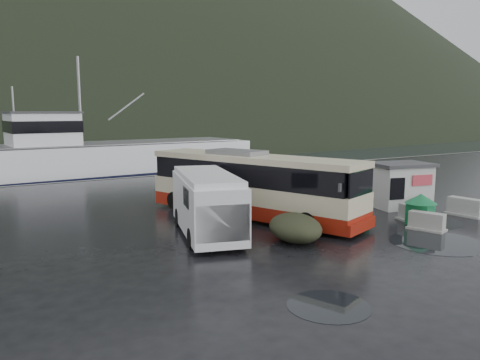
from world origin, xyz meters
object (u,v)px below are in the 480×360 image
dome_tent (295,241)px  fishing_trawler (117,164)px  coach_bus (252,217)px  ticket_kiosk (399,207)px  jersey_barrier_a (426,230)px  jersey_barrier_c (465,216)px  jersey_barrier_b (412,222)px  waste_bin_left (420,224)px  waste_bin_right (352,227)px  white_van (207,235)px

dome_tent → fishing_trawler: 30.33m
coach_bus → fishing_trawler: fishing_trawler is taller
ticket_kiosk → jersey_barrier_a: (-2.94, -3.91, 0.00)m
coach_bus → jersey_barrier_c: coach_bus is taller
coach_bus → jersey_barrier_b: size_ratio=7.45×
waste_bin_left → jersey_barrier_c: bearing=0.8°
waste_bin_right → dome_tent: 3.56m
jersey_barrier_c → fishing_trawler: fishing_trawler is taller
white_van → ticket_kiosk: bearing=15.0°
waste_bin_left → waste_bin_right: size_ratio=0.93×
white_van → jersey_barrier_a: size_ratio=4.02×
jersey_barrier_c → waste_bin_right: bearing=169.3°
jersey_barrier_c → fishing_trawler: bearing=104.0°
waste_bin_left → jersey_barrier_c: waste_bin_left is taller
coach_bus → jersey_barrier_b: coach_bus is taller
ticket_kiosk → jersey_barrier_a: 4.89m
waste_bin_right → ticket_kiosk: (5.23, 1.87, 0.00)m
white_van → jersey_barrier_a: bearing=-10.3°
coach_bus → jersey_barrier_c: bearing=-49.5°
coach_bus → fishing_trawler: (1.27, 25.84, 0.00)m
coach_bus → white_van: size_ratio=1.84×
coach_bus → waste_bin_left: (5.58, -5.16, 0.00)m
waste_bin_left → jersey_barrier_a: (-0.60, -0.81, 0.00)m
jersey_barrier_b → fishing_trawler: size_ratio=0.05×
white_van → fishing_trawler: fishing_trawler is taller
waste_bin_right → jersey_barrier_a: waste_bin_right is taller
fishing_trawler → waste_bin_right: bearing=-90.6°
jersey_barrier_a → waste_bin_right: bearing=138.4°
fishing_trawler → coach_bus: bearing=-96.1°
white_van → dome_tent: (2.48, -2.63, 0.00)m
fishing_trawler → waste_bin_left: bearing=-85.4°
white_van → jersey_barrier_a: white_van is taller
waste_bin_right → dome_tent: (-3.53, -0.49, 0.00)m
dome_tent → jersey_barrier_a: size_ratio=1.78×
coach_bus → white_van: (-3.32, -1.79, 0.00)m
coach_bus → dome_tent: coach_bus is taller
jersey_barrier_b → fishing_trawler: bearing=98.3°
ticket_kiosk → jersey_barrier_a: ticket_kiosk is taller
ticket_kiosk → white_van: bearing=-167.7°
waste_bin_right → fishing_trawler: 29.80m
waste_bin_left → jersey_barrier_b: size_ratio=0.92×
waste_bin_left → dome_tent: (-6.43, 0.74, 0.00)m
waste_bin_left → fishing_trawler: bearing=97.9°
white_van → waste_bin_left: white_van is taller
jersey_barrier_c → white_van: bearing=164.9°
jersey_barrier_c → dome_tent: bearing=176.0°
jersey_barrier_a → jersey_barrier_c: size_ratio=0.90×
ticket_kiosk → waste_bin_right: bearing=-146.6°
coach_bus → jersey_barrier_b: bearing=-58.9°
dome_tent → ticket_kiosk: (8.76, 2.36, 0.00)m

